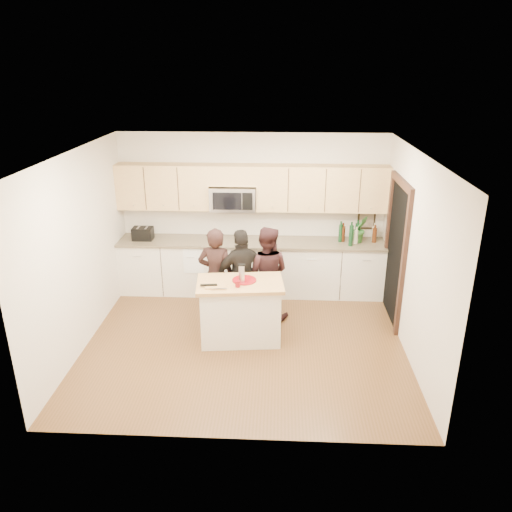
{
  "coord_description": "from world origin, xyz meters",
  "views": [
    {
      "loc": [
        0.47,
        -6.24,
        3.77
      ],
      "look_at": [
        0.14,
        0.35,
        1.19
      ],
      "focal_mm": 35.0,
      "sensor_mm": 36.0,
      "label": 1
    }
  ],
  "objects_px": {
    "toaster": "(143,234)",
    "island": "(240,311)",
    "woman_left": "(216,276)",
    "woman_right": "(243,277)",
    "woman_center": "(266,273)"
  },
  "relations": [
    {
      "from": "woman_right",
      "to": "woman_left",
      "type": "bearing_deg",
      "value": -20.3
    },
    {
      "from": "woman_left",
      "to": "island",
      "type": "bearing_deg",
      "value": 132.53
    },
    {
      "from": "woman_left",
      "to": "woman_center",
      "type": "height_order",
      "value": "woman_left"
    },
    {
      "from": "toaster",
      "to": "woman_center",
      "type": "relative_size",
      "value": 0.23
    },
    {
      "from": "toaster",
      "to": "woman_center",
      "type": "height_order",
      "value": "woman_center"
    },
    {
      "from": "toaster",
      "to": "woman_left",
      "type": "relative_size",
      "value": 0.22
    },
    {
      "from": "woman_center",
      "to": "woman_right",
      "type": "height_order",
      "value": "woman_right"
    },
    {
      "from": "toaster",
      "to": "island",
      "type": "bearing_deg",
      "value": -41.84
    },
    {
      "from": "island",
      "to": "woman_left",
      "type": "height_order",
      "value": "woman_left"
    },
    {
      "from": "woman_center",
      "to": "woman_right",
      "type": "xyz_separation_m",
      "value": [
        -0.35,
        -0.17,
        0.0
      ]
    },
    {
      "from": "woman_left",
      "to": "woman_right",
      "type": "bearing_deg",
      "value": -173.93
    },
    {
      "from": "woman_center",
      "to": "woman_right",
      "type": "distance_m",
      "value": 0.39
    },
    {
      "from": "woman_left",
      "to": "woman_right",
      "type": "distance_m",
      "value": 0.4
    },
    {
      "from": "toaster",
      "to": "woman_right",
      "type": "relative_size",
      "value": 0.23
    },
    {
      "from": "island",
      "to": "woman_left",
      "type": "relative_size",
      "value": 0.84
    }
  ]
}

